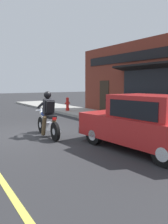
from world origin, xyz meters
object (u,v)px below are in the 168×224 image
object	(u,v)px
trash_bin	(153,112)
fire_hydrant	(67,104)
car_hatchback	(143,123)
motorcycle_with_rider	(48,118)

from	to	relation	value
trash_bin	fire_hydrant	world-z (taller)	trash_bin
car_hatchback	fire_hydrant	world-z (taller)	car_hatchback
car_hatchback	trash_bin	size ratio (longest dim) A/B	3.98
motorcycle_with_rider	fire_hydrant	world-z (taller)	motorcycle_with_rider
car_hatchback	trash_bin	world-z (taller)	car_hatchback
trash_bin	fire_hydrant	xyz separation A→B (m)	(-0.91, 6.22, -0.06)
motorcycle_with_rider	trash_bin	world-z (taller)	motorcycle_with_rider
motorcycle_with_rider	car_hatchback	world-z (taller)	motorcycle_with_rider
fire_hydrant	car_hatchback	bearing A→B (deg)	-104.97
car_hatchback	fire_hydrant	size ratio (longest dim) A/B	4.44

